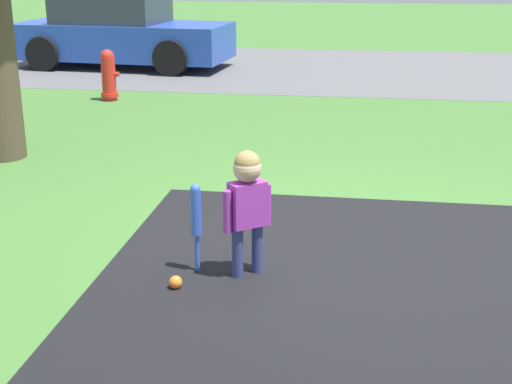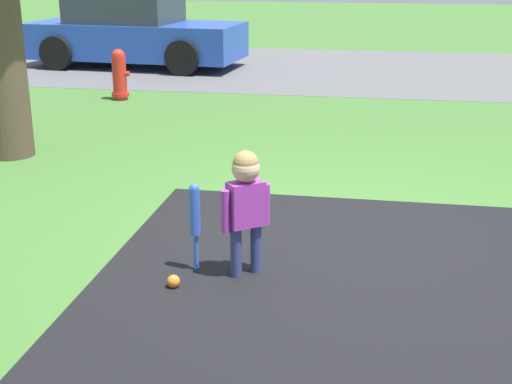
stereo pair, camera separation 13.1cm
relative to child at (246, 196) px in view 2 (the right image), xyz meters
The scene contains 7 objects.
ground_plane 1.14m from the child, 53.93° to the left, with size 60.00×60.00×0.00m, color #3D6B2D.
street_strip 9.84m from the child, 86.63° to the left, with size 40.00×6.00×0.01m.
child is the anchor object (origin of this frame).
baseball_bat 0.40m from the child, behind, with size 0.08×0.08×0.66m.
sports_ball 0.77m from the child, 146.36° to the right, with size 0.09×0.09×0.09m.
fire_hydrant 6.80m from the child, 117.78° to the left, with size 0.30×0.27×0.79m.
parked_car 10.28m from the child, 113.63° to the left, with size 4.38×2.20×1.40m.
Camera 2 is at (0.31, -5.35, 2.16)m, focal length 50.00 mm.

